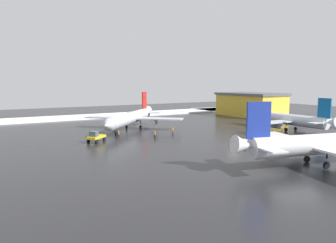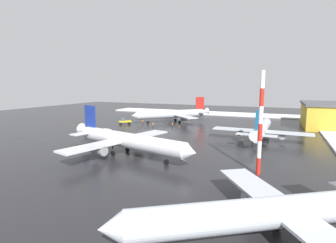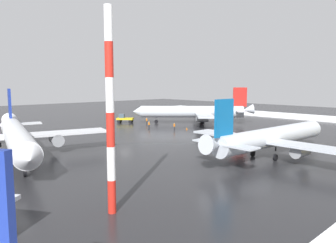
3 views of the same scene
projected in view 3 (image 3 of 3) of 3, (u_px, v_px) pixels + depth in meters
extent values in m
plane|color=#232326|center=(125.00, 141.00, 62.63)|extent=(240.00, 240.00, 0.00)
cube|color=white|center=(291.00, 116.00, 108.21)|extent=(14.00, 116.00, 0.53)
cylinder|color=silver|center=(192.00, 112.00, 89.73)|extent=(22.21, 21.85, 3.17)
cone|color=silver|center=(137.00, 112.00, 90.03)|extent=(3.71, 3.72, 3.01)
cone|color=silver|center=(248.00, 110.00, 89.37)|extent=(4.27, 4.26, 3.09)
cube|color=silver|center=(205.00, 115.00, 82.12)|extent=(11.42, 11.53, 0.34)
cylinder|color=gray|center=(202.00, 118.00, 84.09)|extent=(3.57, 3.55, 1.87)
cube|color=silver|center=(200.00, 110.00, 97.31)|extent=(11.42, 11.53, 0.34)
cylinder|color=gray|center=(199.00, 114.00, 95.57)|extent=(3.57, 3.55, 1.87)
cube|color=red|center=(240.00, 97.00, 89.01)|extent=(2.90, 2.85, 5.22)
cube|color=silver|center=(241.00, 111.00, 86.66)|extent=(4.87, 4.90, 0.22)
cube|color=silver|center=(237.00, 110.00, 92.21)|extent=(4.87, 4.90, 0.22)
cylinder|color=black|center=(156.00, 117.00, 90.09)|extent=(0.22, 0.22, 0.65)
cylinder|color=black|center=(156.00, 122.00, 90.25)|extent=(0.96, 0.95, 1.03)
cylinder|color=black|center=(203.00, 118.00, 87.80)|extent=(0.22, 0.22, 0.65)
cylinder|color=black|center=(203.00, 123.00, 87.96)|extent=(0.96, 0.95, 1.03)
cylinder|color=black|center=(201.00, 116.00, 91.88)|extent=(0.22, 0.22, 0.65)
cylinder|color=black|center=(201.00, 121.00, 92.04)|extent=(0.96, 0.95, 1.03)
cylinder|color=silver|center=(274.00, 137.00, 49.61)|extent=(25.79, 3.68, 2.91)
cone|color=silver|center=(315.00, 128.00, 58.76)|extent=(2.14, 2.83, 2.77)
cone|color=silver|center=(213.00, 145.00, 40.29)|extent=(3.13, 2.57, 2.83)
cube|color=silver|center=(226.00, 135.00, 53.17)|extent=(4.10, 11.25, 0.31)
cylinder|color=gray|center=(236.00, 141.00, 52.28)|extent=(2.96, 1.80, 1.71)
cube|color=silver|center=(312.00, 147.00, 42.73)|extent=(4.10, 11.25, 0.31)
cylinder|color=gray|center=(300.00, 151.00, 44.38)|extent=(2.96, 1.80, 1.71)
cube|color=#0C5999|center=(224.00, 118.00, 41.27)|extent=(3.44, 0.41, 4.80)
cube|color=silver|center=(209.00, 141.00, 43.69)|extent=(2.35, 4.18, 0.21)
cube|color=silver|center=(241.00, 147.00, 39.87)|extent=(2.35, 4.18, 0.21)
cylinder|color=black|center=(302.00, 138.00, 55.69)|extent=(0.21, 0.21, 0.60)
cylinder|color=black|center=(301.00, 146.00, 55.84)|extent=(0.95, 0.33, 0.94)
cylinder|color=black|center=(253.00, 145.00, 49.47)|extent=(0.21, 0.21, 0.60)
cylinder|color=black|center=(253.00, 153.00, 49.61)|extent=(0.95, 0.33, 0.94)
cylinder|color=black|center=(276.00, 149.00, 46.67)|extent=(0.21, 0.21, 0.60)
cylinder|color=black|center=(275.00, 158.00, 46.81)|extent=(0.95, 0.33, 0.94)
cylinder|color=silver|center=(17.00, 137.00, 47.21)|extent=(10.23, 28.45, 3.23)
cone|color=silver|center=(29.00, 158.00, 33.81)|extent=(3.54, 2.98, 3.07)
cone|color=silver|center=(10.00, 122.00, 60.71)|extent=(3.51, 3.97, 3.15)
cube|color=silver|center=(68.00, 132.00, 53.47)|extent=(13.02, 7.13, 0.34)
cylinder|color=gray|center=(57.00, 140.00, 52.25)|extent=(2.65, 3.61, 1.90)
cube|color=navy|center=(10.00, 104.00, 58.31)|extent=(1.28, 3.77, 5.33)
cube|color=silver|center=(28.00, 123.00, 59.95)|extent=(5.04, 3.53, 0.23)
cylinder|color=black|center=(24.00, 161.00, 38.69)|extent=(0.23, 0.23, 0.67)
cylinder|color=black|center=(25.00, 172.00, 38.85)|extent=(0.58, 1.10, 1.05)
cylinder|color=black|center=(31.00, 142.00, 50.86)|extent=(0.23, 0.23, 0.67)
cylinder|color=black|center=(31.00, 151.00, 51.02)|extent=(0.58, 1.10, 1.05)
cylinder|color=black|center=(0.00, 145.00, 48.85)|extent=(0.23, 0.23, 0.67)
cylinder|color=black|center=(1.00, 154.00, 49.02)|extent=(0.58, 1.10, 1.05)
cube|color=gold|center=(125.00, 119.00, 91.34)|extent=(4.66, 4.92, 0.50)
cube|color=#3F5160|center=(122.00, 116.00, 91.34)|extent=(2.05, 2.04, 1.10)
cylinder|color=black|center=(119.00, 122.00, 90.61)|extent=(0.83, 0.89, 0.90)
cylinder|color=black|center=(120.00, 121.00, 92.57)|extent=(0.83, 0.89, 0.90)
cylinder|color=black|center=(130.00, 122.00, 90.27)|extent=(0.83, 0.89, 0.90)
cylinder|color=black|center=(132.00, 121.00, 92.23)|extent=(0.83, 0.89, 0.90)
cylinder|color=black|center=(149.00, 127.00, 80.48)|extent=(0.16, 0.16, 0.85)
cylinder|color=black|center=(149.00, 127.00, 80.30)|extent=(0.16, 0.16, 0.85)
cylinder|color=orange|center=(149.00, 124.00, 80.31)|extent=(0.36, 0.36, 0.62)
sphere|color=tan|center=(149.00, 122.00, 80.25)|extent=(0.24, 0.24, 0.24)
cylinder|color=black|center=(147.00, 122.00, 88.84)|extent=(0.16, 0.16, 0.85)
cylinder|color=black|center=(147.00, 123.00, 88.64)|extent=(0.16, 0.16, 0.85)
cylinder|color=orange|center=(147.00, 120.00, 88.65)|extent=(0.36, 0.36, 0.62)
sphere|color=tan|center=(147.00, 118.00, 88.60)|extent=(0.24, 0.24, 0.24)
cylinder|color=black|center=(174.00, 128.00, 77.36)|extent=(0.16, 0.16, 0.85)
cylinder|color=black|center=(174.00, 128.00, 77.56)|extent=(0.16, 0.16, 0.85)
cylinder|color=orange|center=(174.00, 125.00, 77.38)|extent=(0.36, 0.36, 0.62)
sphere|color=tan|center=(174.00, 123.00, 77.33)|extent=(0.24, 0.24, 0.24)
cylinder|color=red|center=(112.00, 196.00, 27.94)|extent=(0.70, 0.70, 2.88)
cylinder|color=white|center=(111.00, 163.00, 27.60)|extent=(0.70, 0.70, 2.88)
cylinder|color=red|center=(111.00, 130.00, 27.26)|extent=(0.70, 0.70, 2.88)
cylinder|color=white|center=(110.00, 95.00, 26.93)|extent=(0.70, 0.70, 2.88)
cylinder|color=red|center=(109.00, 60.00, 26.59)|extent=(0.70, 0.70, 2.88)
cylinder|color=white|center=(108.00, 23.00, 26.25)|extent=(0.70, 0.70, 2.88)
cone|color=orange|center=(227.00, 122.00, 92.04)|extent=(0.36, 0.36, 0.55)
cone|color=orange|center=(187.00, 129.00, 78.11)|extent=(0.36, 0.36, 0.55)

